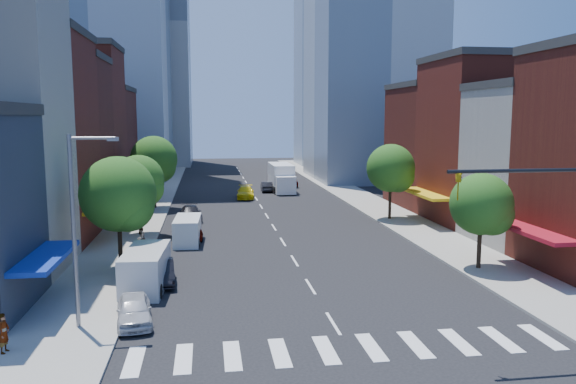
% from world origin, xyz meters
% --- Properties ---
extents(ground, '(220.00, 220.00, 0.00)m').
position_xyz_m(ground, '(0.00, 0.00, 0.00)').
color(ground, black).
rests_on(ground, ground).
extents(sidewalk_left, '(5.00, 120.00, 0.15)m').
position_xyz_m(sidewalk_left, '(-12.50, 40.00, 0.07)').
color(sidewalk_left, gray).
rests_on(sidewalk_left, ground).
extents(sidewalk_right, '(5.00, 120.00, 0.15)m').
position_xyz_m(sidewalk_right, '(12.50, 40.00, 0.07)').
color(sidewalk_right, gray).
rests_on(sidewalk_right, ground).
extents(crosswalk, '(19.00, 3.00, 0.01)m').
position_xyz_m(crosswalk, '(0.00, -3.00, 0.01)').
color(crosswalk, silver).
rests_on(crosswalk, ground).
extents(bldg_left_2, '(12.00, 9.00, 16.00)m').
position_xyz_m(bldg_left_2, '(-21.00, 20.50, 8.00)').
color(bldg_left_2, '#5D1E16').
rests_on(bldg_left_2, ground).
extents(bldg_left_3, '(12.00, 8.00, 15.00)m').
position_xyz_m(bldg_left_3, '(-21.00, 29.00, 7.50)').
color(bldg_left_3, '#4F1913').
rests_on(bldg_left_3, ground).
extents(bldg_left_4, '(12.00, 9.00, 17.00)m').
position_xyz_m(bldg_left_4, '(-21.00, 37.50, 8.50)').
color(bldg_left_4, '#5D1E16').
rests_on(bldg_left_4, ground).
extents(bldg_left_5, '(12.00, 10.00, 13.00)m').
position_xyz_m(bldg_left_5, '(-21.00, 47.00, 6.50)').
color(bldg_left_5, '#4F1913').
rests_on(bldg_left_5, ground).
extents(bldg_right_1, '(12.00, 8.00, 12.00)m').
position_xyz_m(bldg_right_1, '(21.00, 15.00, 6.00)').
color(bldg_right_1, beige).
rests_on(bldg_right_1, ground).
extents(bldg_right_2, '(12.00, 10.00, 15.00)m').
position_xyz_m(bldg_right_2, '(21.00, 24.00, 7.50)').
color(bldg_right_2, '#5D1E16').
rests_on(bldg_right_2, ground).
extents(bldg_right_3, '(12.00, 10.00, 13.00)m').
position_xyz_m(bldg_right_3, '(21.00, 34.00, 6.50)').
color(bldg_right_3, '#4F1913').
rests_on(bldg_right_3, ground).
extents(tower_far_w, '(18.00, 18.00, 56.00)m').
position_xyz_m(tower_far_w, '(-18.00, 95.00, 28.00)').
color(tower_far_w, '#9EA5AD').
rests_on(tower_far_w, ground).
extents(streetlight, '(2.25, 0.25, 9.00)m').
position_xyz_m(streetlight, '(-11.81, 1.00, 5.28)').
color(streetlight, slate).
rests_on(streetlight, sidewalk_left).
extents(tree_left_near, '(4.80, 4.80, 7.30)m').
position_xyz_m(tree_left_near, '(-11.35, 10.92, 4.87)').
color(tree_left_near, black).
rests_on(tree_left_near, sidewalk_left).
extents(tree_left_mid, '(4.20, 4.20, 6.65)m').
position_xyz_m(tree_left_mid, '(-11.35, 21.92, 4.53)').
color(tree_left_mid, black).
rests_on(tree_left_mid, sidewalk_left).
extents(tree_left_far, '(5.00, 5.00, 7.75)m').
position_xyz_m(tree_left_far, '(-11.35, 35.92, 5.20)').
color(tree_left_far, black).
rests_on(tree_left_far, sidewalk_left).
extents(tree_right_near, '(4.00, 4.00, 6.20)m').
position_xyz_m(tree_right_near, '(11.65, 7.92, 4.19)').
color(tree_right_near, black).
rests_on(tree_right_near, sidewalk_right).
extents(tree_right_far, '(4.60, 4.60, 7.20)m').
position_xyz_m(tree_right_far, '(11.65, 25.92, 4.86)').
color(tree_right_far, black).
rests_on(tree_right_far, sidewalk_right).
extents(parked_car_front, '(2.15, 4.20, 1.37)m').
position_xyz_m(parked_car_front, '(-9.50, 1.39, 0.68)').
color(parked_car_front, '#BBBCC1').
rests_on(parked_car_front, ground).
extents(parked_car_second, '(1.87, 4.32, 1.38)m').
position_xyz_m(parked_car_second, '(-8.71, 7.97, 0.69)').
color(parked_car_second, black).
rests_on(parked_car_second, ground).
extents(parked_car_third, '(2.41, 4.95, 1.36)m').
position_xyz_m(parked_car_third, '(-7.50, 20.26, 0.68)').
color(parked_car_third, '#999999').
rests_on(parked_car_third, ground).
extents(parked_car_rear, '(2.35, 4.88, 1.37)m').
position_xyz_m(parked_car_rear, '(-7.50, 28.71, 0.69)').
color(parked_car_rear, black).
rests_on(parked_car_rear, ground).
extents(cargo_van_near, '(2.54, 5.64, 2.35)m').
position_xyz_m(cargo_van_near, '(-9.51, 6.84, 1.16)').
color(cargo_van_near, silver).
rests_on(cargo_van_near, ground).
extents(cargo_van_far, '(2.15, 4.90, 2.06)m').
position_xyz_m(cargo_van_far, '(-7.51, 18.64, 1.02)').
color(cargo_van_far, white).
rests_on(cargo_van_far, ground).
extents(taxi, '(2.41, 5.14, 1.45)m').
position_xyz_m(taxi, '(-1.26, 42.62, 0.73)').
color(taxi, yellow).
rests_on(taxi, ground).
extents(traffic_car_oncoming, '(1.51, 4.04, 1.32)m').
position_xyz_m(traffic_car_oncoming, '(1.96, 48.55, 0.66)').
color(traffic_car_oncoming, black).
rests_on(traffic_car_oncoming, ground).
extents(traffic_car_far, '(1.81, 4.36, 1.48)m').
position_xyz_m(traffic_car_far, '(5.98, 53.45, 0.74)').
color(traffic_car_far, '#999999').
rests_on(traffic_car_far, ground).
extents(box_truck, '(2.87, 9.01, 3.62)m').
position_xyz_m(box_truck, '(4.00, 48.69, 1.71)').
color(box_truck, white).
rests_on(box_truck, ground).
extents(pedestrian_near, '(0.48, 0.67, 1.70)m').
position_xyz_m(pedestrian_near, '(-14.39, -1.63, 1.00)').
color(pedestrian_near, '#999999').
rests_on(pedestrian_near, sidewalk_left).
extents(pedestrian_far, '(0.91, 1.01, 1.70)m').
position_xyz_m(pedestrian_far, '(-10.83, 16.29, 1.00)').
color(pedestrian_far, '#999999').
rests_on(pedestrian_far, sidewalk_left).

